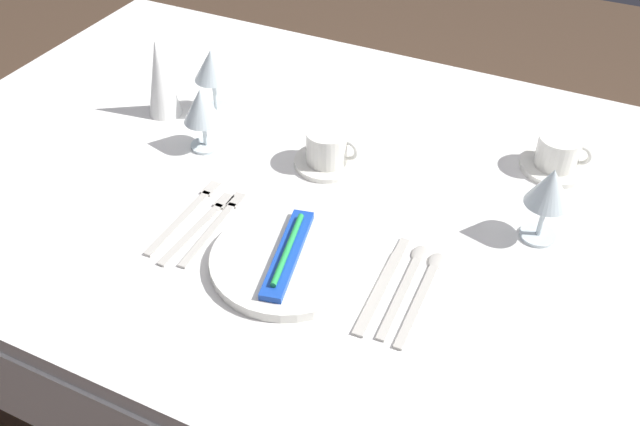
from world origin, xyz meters
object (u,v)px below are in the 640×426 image
Objects in this scene: fork_inner at (201,225)px; wine_glass_centre at (202,108)px; spoon_soup at (408,279)px; wine_glass_left at (550,190)px; toothbrush_package at (288,253)px; dinner_knife at (382,286)px; wine_glass_right at (212,68)px; coffee_cup_right at (328,146)px; spoon_dessert at (425,286)px; napkin_folded at (160,78)px; coffee_cup_left at (559,151)px; fork_outer at (216,225)px; fork_salad at (187,213)px; dinner_plate at (288,260)px.

wine_glass_centre is (-0.12, 0.21, 0.09)m from fork_inner.
wine_glass_left is at bearing 49.95° from spoon_soup.
toothbrush_package reaches higher than dinner_knife.
wine_glass_right is at bearing 171.51° from wine_glass_left.
coffee_cup_right reaches higher than toothbrush_package.
spoon_dessert is at bearing 12.26° from toothbrush_package.
wine_glass_left is 0.81m from napkin_folded.
coffee_cup_left is 0.69m from wine_glass_centre.
napkin_folded reaches higher than coffee_cup_right.
coffee_cup_right is (0.10, 0.25, 0.04)m from fork_outer.
fork_salad is at bearing -178.28° from spoon_dessert.
fork_inner is 0.69m from coffee_cup_left.
wine_glass_centre is 0.77× the size of napkin_folded.
napkin_folded is (-0.65, 0.25, 0.08)m from spoon_soup.
wine_glass_centre is (-0.09, 0.20, 0.09)m from fork_salad.
dinner_plate is at bearing -145.06° from wine_glass_left.
dinner_plate reaches higher than spoon_soup.
napkin_folded is at bearing -151.13° from wine_glass_right.
dinner_plate reaches higher than dinner_knife.
wine_glass_right is at bearing 122.06° from fork_outer.
fork_inner is at bearing -156.99° from wine_glass_left.
toothbrush_package is 1.49× the size of wine_glass_left.
fork_outer is 0.32m from dinner_knife.
fork_salad is 0.95× the size of dinner_knife.
toothbrush_package is at bearing 0.00° from dinner_plate.
dinner_knife is (0.34, -0.00, 0.00)m from fork_inner.
coffee_cup_right reaches higher than coffee_cup_left.
coffee_cup_right is 0.74× the size of wine_glass_right.
napkin_folded is (-0.80, -0.16, 0.04)m from coffee_cup_left.
wine_glass_left is 0.72m from wine_glass_right.
wine_glass_right is (-0.05, 0.12, 0.01)m from wine_glass_centre.
fork_outer is 0.06m from fork_salad.
coffee_cup_left is (0.34, 0.46, 0.01)m from toothbrush_package.
fork_outer is 0.95× the size of fork_salad.
spoon_soup is at bearing -130.05° from wine_glass_left.
fork_outer and fork_inner have the same top height.
napkin_folded reaches higher than fork_salad.
napkin_folded is (-0.30, 0.27, 0.08)m from fork_outer.
coffee_cup_left is (0.15, 0.41, 0.04)m from spoon_soup.
coffee_cup_right is 0.26m from wine_glass_centre.
spoon_soup is at bearing -110.20° from coffee_cup_left.
spoon_soup is 2.16× the size of coffee_cup_left.
spoon_soup is at bearing 15.42° from dinner_plate.
spoon_soup is at bearing 47.00° from dinner_knife.
spoon_dessert is at bearing -20.52° from napkin_folded.
toothbrush_package is at bearing -145.06° from wine_glass_left.
dinner_plate is 1.78× the size of wine_glass_right.
dinner_plate is 1.11× the size of dinner_knife.
spoon_soup is at bearing -19.63° from wine_glass_centre.
fork_inner is at bearing -155.19° from fork_outer.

